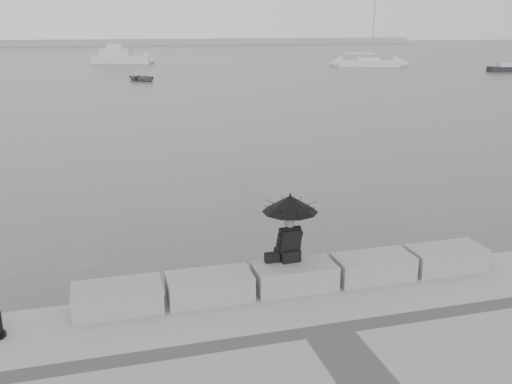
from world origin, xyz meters
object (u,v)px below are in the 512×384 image
object	(u,v)px
seated_person	(290,213)
sailboat_right	(368,63)
dinghy	(143,78)
motor_cruiser	(122,57)
small_motorboat	(511,69)

from	to	relation	value
seated_person	sailboat_right	xyz separation A→B (m)	(32.53, 62.39, -1.47)
sailboat_right	dinghy	bearing A→B (deg)	-140.03
seated_person	sailboat_right	distance (m)	70.37
seated_person	motor_cruiser	size ratio (longest dim) A/B	0.16
seated_person	small_motorboat	distance (m)	67.44
seated_person	dinghy	size ratio (longest dim) A/B	0.39
sailboat_right	small_motorboat	bearing A→B (deg)	-26.14
sailboat_right	motor_cruiser	xyz separation A→B (m)	(-31.96, 15.38, 0.37)
motor_cruiser	dinghy	bearing A→B (deg)	-70.67
dinghy	small_motorboat	bearing A→B (deg)	-36.44
sailboat_right	small_motorboat	world-z (taller)	sailboat_right
small_motorboat	dinghy	distance (m)	44.21
seated_person	dinghy	world-z (taller)	seated_person
seated_person	sailboat_right	world-z (taller)	sailboat_right
sailboat_right	dinghy	world-z (taller)	sailboat_right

